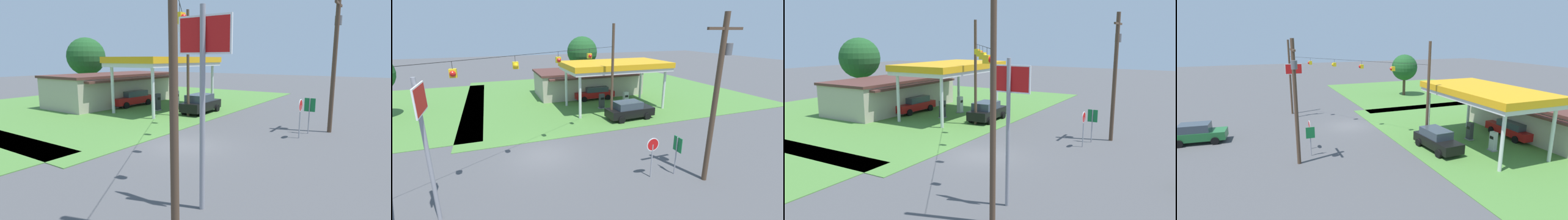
% 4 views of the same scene
% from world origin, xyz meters
% --- Properties ---
extents(ground_plane, '(160.00, 160.00, 0.00)m').
position_xyz_m(ground_plane, '(0.00, 0.00, 0.00)').
color(ground_plane, '#4C4C4F').
extents(grass_verge_station_corner, '(36.00, 28.00, 0.04)m').
position_xyz_m(grass_verge_station_corner, '(11.89, 16.51, 0.02)').
color(grass_verge_station_corner, '#4C7F38').
rests_on(grass_verge_station_corner, ground).
extents(gas_station_canopy, '(11.13, 6.21, 5.14)m').
position_xyz_m(gas_station_canopy, '(9.89, 9.14, 4.64)').
color(gas_station_canopy, silver).
rests_on(gas_station_canopy, ground).
extents(gas_station_store, '(13.91, 7.09, 3.34)m').
position_xyz_m(gas_station_store, '(9.50, 16.49, 1.69)').
color(gas_station_store, '#B2A893').
rests_on(gas_station_store, ground).
extents(fuel_pump_near, '(0.71, 0.56, 1.67)m').
position_xyz_m(fuel_pump_near, '(8.39, 9.14, 0.79)').
color(fuel_pump_near, gray).
rests_on(fuel_pump_near, ground).
extents(fuel_pump_far, '(0.71, 0.56, 1.67)m').
position_xyz_m(fuel_pump_far, '(11.39, 9.14, 0.79)').
color(fuel_pump_far, gray).
rests_on(fuel_pump_far, ground).
extents(car_at_pumps_front, '(4.77, 2.30, 1.79)m').
position_xyz_m(car_at_pumps_front, '(9.48, 4.91, 0.93)').
color(car_at_pumps_front, black).
rests_on(car_at_pumps_front, ground).
extents(car_at_pumps_rear, '(5.09, 2.22, 1.64)m').
position_xyz_m(car_at_pumps_rear, '(9.20, 13.37, 0.86)').
color(car_at_pumps_rear, '#AD1414').
rests_on(car_at_pumps_rear, ground).
extents(stop_sign_roadside, '(0.80, 0.08, 2.50)m').
position_xyz_m(stop_sign_roadside, '(5.40, -5.04, 1.81)').
color(stop_sign_roadside, '#99999E').
rests_on(stop_sign_roadside, ground).
extents(stop_sign_overhead, '(0.22, 1.92, 6.62)m').
position_xyz_m(stop_sign_overhead, '(-5.72, -4.76, 4.66)').
color(stop_sign_overhead, gray).
rests_on(stop_sign_overhead, ground).
extents(route_sign, '(0.10, 0.70, 2.40)m').
position_xyz_m(route_sign, '(6.98, -5.24, 1.71)').
color(route_sign, gray).
rests_on(route_sign, ground).
extents(utility_pole_main, '(2.20, 0.44, 9.26)m').
position_xyz_m(utility_pole_main, '(8.23, -6.36, 5.19)').
color(utility_pole_main, '#4C3828').
rests_on(utility_pole_main, ground).
extents(signal_span_gantry, '(15.43, 10.24, 8.98)m').
position_xyz_m(signal_span_gantry, '(0.00, -0.01, 4.89)').
color(signal_span_gantry, '#4C3828').
rests_on(signal_span_gantry, ground).
extents(tree_behind_station, '(4.67, 4.67, 7.57)m').
position_xyz_m(tree_behind_station, '(10.88, 22.67, 5.21)').
color(tree_behind_station, '#4C3828').
rests_on(tree_behind_station, ground).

